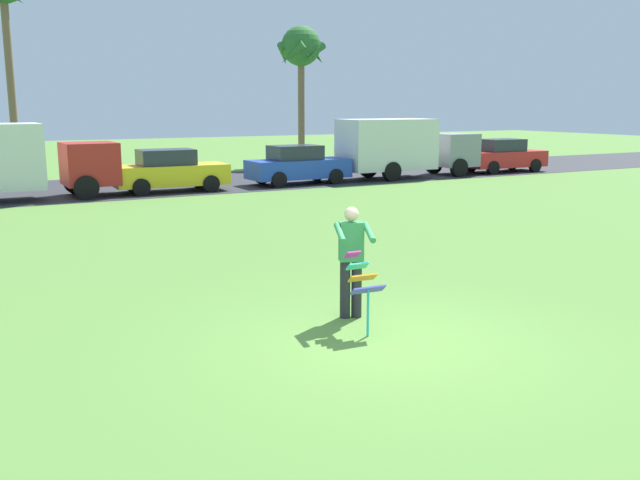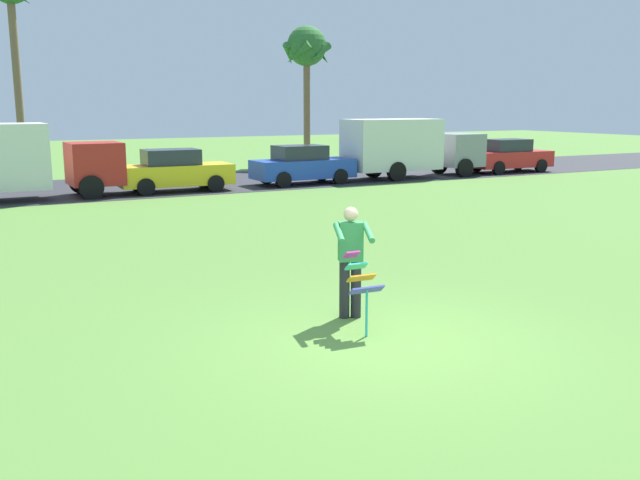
{
  "view_description": "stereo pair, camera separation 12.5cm",
  "coord_description": "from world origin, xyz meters",
  "px_view_note": "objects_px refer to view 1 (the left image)",
  "views": [
    {
      "loc": [
        -5.21,
        -7.66,
        3.24
      ],
      "look_at": [
        0.12,
        2.22,
        1.05
      ],
      "focal_mm": 39.02,
      "sensor_mm": 36.0,
      "label": 1
    },
    {
      "loc": [
        -5.1,
        -7.72,
        3.24
      ],
      "look_at": [
        0.12,
        2.22,
        1.05
      ],
      "focal_mm": 39.02,
      "sensor_mm": 36.0,
      "label": 2
    }
  ],
  "objects_px": {
    "person_kite_flyer": "(351,258)",
    "parked_car_red": "(503,156)",
    "kite_held": "(363,281)",
    "parked_truck_red_cab": "(1,160)",
    "parked_car_yellow": "(170,171)",
    "palm_tree_centre_far": "(301,51)",
    "parked_car_blue": "(298,165)",
    "parked_truck_grey_van": "(402,146)"
  },
  "relations": [
    {
      "from": "kite_held",
      "to": "parked_car_blue",
      "type": "distance_m",
      "value": 19.16
    },
    {
      "from": "parked_car_red",
      "to": "parked_truck_grey_van",
      "type": "bearing_deg",
      "value": -179.99
    },
    {
      "from": "parked_car_blue",
      "to": "parked_truck_grey_van",
      "type": "bearing_deg",
      "value": 0.01
    },
    {
      "from": "kite_held",
      "to": "parked_car_red",
      "type": "distance_m",
      "value": 25.79
    },
    {
      "from": "person_kite_flyer",
      "to": "palm_tree_centre_far",
      "type": "distance_m",
      "value": 28.31
    },
    {
      "from": "parked_car_blue",
      "to": "parked_car_red",
      "type": "relative_size",
      "value": 0.99
    },
    {
      "from": "parked_car_yellow",
      "to": "palm_tree_centre_far",
      "type": "distance_m",
      "value": 13.9
    },
    {
      "from": "parked_truck_grey_van",
      "to": "parked_car_red",
      "type": "bearing_deg",
      "value": 0.01
    },
    {
      "from": "kite_held",
      "to": "parked_car_red",
      "type": "bearing_deg",
      "value": 42.84
    },
    {
      "from": "person_kite_flyer",
      "to": "palm_tree_centre_far",
      "type": "height_order",
      "value": "palm_tree_centre_far"
    },
    {
      "from": "kite_held",
      "to": "palm_tree_centre_far",
      "type": "relative_size",
      "value": 0.16
    },
    {
      "from": "kite_held",
      "to": "parked_truck_red_cab",
      "type": "bearing_deg",
      "value": 101.0
    },
    {
      "from": "parked_car_blue",
      "to": "parked_car_red",
      "type": "bearing_deg",
      "value": 0.01
    },
    {
      "from": "kite_held",
      "to": "parked_car_blue",
      "type": "relative_size",
      "value": 0.27
    },
    {
      "from": "parked_truck_red_cab",
      "to": "palm_tree_centre_far",
      "type": "bearing_deg",
      "value": 28.25
    },
    {
      "from": "parked_truck_red_cab",
      "to": "palm_tree_centre_far",
      "type": "relative_size",
      "value": 0.92
    },
    {
      "from": "kite_held",
      "to": "parked_car_yellow",
      "type": "bearing_deg",
      "value": 82.39
    },
    {
      "from": "parked_car_yellow",
      "to": "parked_truck_red_cab",
      "type": "bearing_deg",
      "value": -180.0
    },
    {
      "from": "parked_car_blue",
      "to": "person_kite_flyer",
      "type": "bearing_deg",
      "value": -114.01
    },
    {
      "from": "parked_car_red",
      "to": "kite_held",
      "type": "bearing_deg",
      "value": -137.16
    },
    {
      "from": "kite_held",
      "to": "parked_truck_red_cab",
      "type": "height_order",
      "value": "parked_truck_red_cab"
    },
    {
      "from": "parked_truck_red_cab",
      "to": "parked_car_yellow",
      "type": "bearing_deg",
      "value": 0.0
    },
    {
      "from": "parked_car_yellow",
      "to": "parked_car_red",
      "type": "distance_m",
      "value": 16.57
    },
    {
      "from": "parked_truck_grey_van",
      "to": "kite_held",
      "type": "bearing_deg",
      "value": -126.42
    },
    {
      "from": "parked_car_yellow",
      "to": "parked_car_red",
      "type": "height_order",
      "value": "same"
    },
    {
      "from": "person_kite_flyer",
      "to": "parked_car_blue",
      "type": "height_order",
      "value": "person_kite_flyer"
    },
    {
      "from": "parked_truck_grey_van",
      "to": "parked_truck_red_cab",
      "type": "bearing_deg",
      "value": 180.0
    },
    {
      "from": "parked_truck_red_cab",
      "to": "kite_held",
      "type": "bearing_deg",
      "value": -79.0
    },
    {
      "from": "parked_truck_red_cab",
      "to": "parked_car_yellow",
      "type": "height_order",
      "value": "parked_truck_red_cab"
    },
    {
      "from": "person_kite_flyer",
      "to": "parked_car_yellow",
      "type": "height_order",
      "value": "person_kite_flyer"
    },
    {
      "from": "person_kite_flyer",
      "to": "kite_held",
      "type": "bearing_deg",
      "value": -108.21
    },
    {
      "from": "person_kite_flyer",
      "to": "parked_truck_grey_van",
      "type": "bearing_deg",
      "value": 52.94
    },
    {
      "from": "parked_car_red",
      "to": "parked_car_yellow",
      "type": "bearing_deg",
      "value": -180.0
    },
    {
      "from": "kite_held",
      "to": "parked_truck_grey_van",
      "type": "relative_size",
      "value": 0.17
    },
    {
      "from": "parked_truck_red_cab",
      "to": "parked_car_yellow",
      "type": "relative_size",
      "value": 1.59
    },
    {
      "from": "person_kite_flyer",
      "to": "parked_car_yellow",
      "type": "bearing_deg",
      "value": 82.86
    },
    {
      "from": "person_kite_flyer",
      "to": "parked_truck_grey_van",
      "type": "distance_m",
      "value": 21.09
    },
    {
      "from": "person_kite_flyer",
      "to": "parked_car_red",
      "type": "distance_m",
      "value": 25.14
    },
    {
      "from": "person_kite_flyer",
      "to": "parked_car_yellow",
      "type": "xyz_separation_m",
      "value": [
        2.11,
        16.83,
        -0.18
      ]
    },
    {
      "from": "parked_car_red",
      "to": "palm_tree_centre_far",
      "type": "distance_m",
      "value": 11.97
    },
    {
      "from": "kite_held",
      "to": "palm_tree_centre_far",
      "type": "distance_m",
      "value": 29.07
    },
    {
      "from": "person_kite_flyer",
      "to": "parked_truck_red_cab",
      "type": "xyz_separation_m",
      "value": [
        -3.64,
        16.83,
        0.46
      ]
    }
  ]
}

